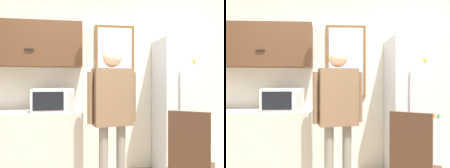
{
  "view_description": "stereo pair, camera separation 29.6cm",
  "coord_description": "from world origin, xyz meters",
  "views": [
    {
      "loc": [
        -0.22,
        -1.97,
        1.32
      ],
      "look_at": [
        0.25,
        0.96,
        1.3
      ],
      "focal_mm": 40.0,
      "sensor_mm": 36.0,
      "label": 1
    },
    {
      "loc": [
        0.08,
        -2.0,
        1.32
      ],
      "look_at": [
        0.25,
        0.96,
        1.3
      ],
      "focal_mm": 40.0,
      "sensor_mm": 36.0,
      "label": 2
    }
  ],
  "objects": [
    {
      "name": "back_wall",
      "position": [
        0.0,
        1.78,
        1.35
      ],
      "size": [
        6.0,
        0.06,
        2.7
      ],
      "color": "silver",
      "rests_on": "ground_plane"
    },
    {
      "name": "counter",
      "position": [
        -1.14,
        1.43,
        0.47
      ],
      "size": [
        2.12,
        0.63,
        0.94
      ],
      "color": "#BCB7AD",
      "rests_on": "ground_plane"
    },
    {
      "name": "upper_cabinets",
      "position": [
        -1.14,
        1.58,
        1.84
      ],
      "size": [
        2.12,
        0.37,
        0.61
      ],
      "color": "#51331E"
    },
    {
      "name": "microwave",
      "position": [
        -0.46,
        1.38,
        1.08
      ],
      "size": [
        0.53,
        0.43,
        0.3
      ],
      "color": "white",
      "rests_on": "counter"
    },
    {
      "name": "person",
      "position": [
        0.25,
        0.93,
        1.06
      ],
      "size": [
        0.59,
        0.29,
        1.72
      ],
      "rotation": [
        0.0,
        0.0,
        0.17
      ],
      "color": "gray",
      "rests_on": "ground_plane"
    },
    {
      "name": "refrigerator",
      "position": [
        1.4,
        1.43,
        0.96
      ],
      "size": [
        0.82,
        0.66,
        1.93
      ],
      "color": "silver",
      "rests_on": "ground_plane"
    },
    {
      "name": "chair",
      "position": [
        0.94,
        0.35,
        0.55
      ],
      "size": [
        0.59,
        0.59,
        1.04
      ],
      "rotation": [
        0.0,
        0.0,
        2.54
      ],
      "color": "#472D1E",
      "rests_on": "ground_plane"
    },
    {
      "name": "window",
      "position": [
        0.41,
        1.74,
        1.63
      ],
      "size": [
        0.6,
        0.05,
        1.08
      ],
      "color": "brown"
    }
  ]
}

